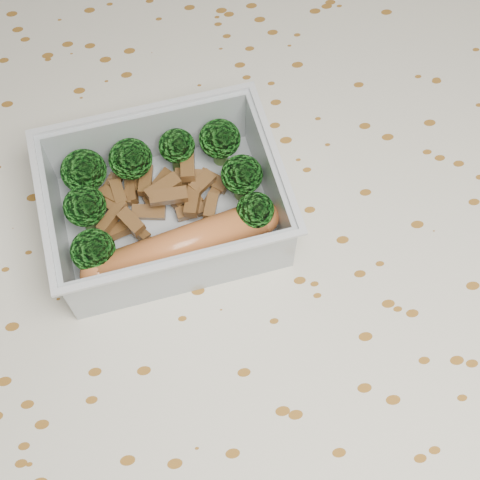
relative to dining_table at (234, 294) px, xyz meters
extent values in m
plane|color=olive|center=(0.00, 0.00, -0.67)|extent=(4.00, 4.00, 0.00)
cube|color=brown|center=(0.00, 0.00, 0.06)|extent=(1.40, 0.90, 0.04)
cube|color=silver|center=(0.00, 0.00, 0.09)|extent=(1.46, 0.96, 0.01)
cube|color=silver|center=(-0.04, 0.03, 0.09)|extent=(0.17, 0.14, 0.00)
cube|color=silver|center=(-0.05, 0.09, 0.12)|extent=(0.16, 0.02, 0.05)
cube|color=silver|center=(-0.04, -0.03, 0.12)|extent=(0.16, 0.02, 0.05)
cube|color=silver|center=(0.03, 0.04, 0.12)|extent=(0.02, 0.11, 0.05)
cube|color=silver|center=(-0.12, 0.02, 0.12)|extent=(0.02, 0.11, 0.05)
cube|color=silver|center=(-0.05, 0.09, 0.15)|extent=(0.17, 0.02, 0.00)
cube|color=silver|center=(-0.04, -0.03, 0.15)|extent=(0.17, 0.02, 0.00)
cube|color=silver|center=(0.04, 0.04, 0.15)|extent=(0.02, 0.12, 0.00)
cube|color=silver|center=(-0.12, 0.02, 0.15)|extent=(0.02, 0.12, 0.00)
cylinder|color=#608C3F|center=(-0.10, 0.06, 0.10)|extent=(0.01, 0.01, 0.02)
ellipsoid|color=#2A7921|center=(-0.10, 0.06, 0.12)|extent=(0.03, 0.03, 0.03)
cylinder|color=#608C3F|center=(-0.06, 0.07, 0.10)|extent=(0.01, 0.01, 0.02)
ellipsoid|color=#2A7921|center=(-0.06, 0.07, 0.12)|extent=(0.03, 0.03, 0.03)
cylinder|color=#608C3F|center=(-0.03, 0.07, 0.10)|extent=(0.01, 0.01, 0.02)
ellipsoid|color=#2A7921|center=(-0.03, 0.07, 0.12)|extent=(0.03, 0.03, 0.02)
cylinder|color=#608C3F|center=(0.00, 0.08, 0.10)|extent=(0.01, 0.01, 0.02)
ellipsoid|color=#2A7921|center=(0.00, 0.08, 0.12)|extent=(0.03, 0.03, 0.03)
cylinder|color=#608C3F|center=(-0.10, 0.03, 0.10)|extent=(0.01, 0.01, 0.02)
ellipsoid|color=#2A7921|center=(-0.10, 0.03, 0.12)|extent=(0.03, 0.03, 0.03)
cylinder|color=#608C3F|center=(0.01, 0.04, 0.10)|extent=(0.01, 0.01, 0.02)
ellipsoid|color=#2A7921|center=(0.01, 0.04, 0.12)|extent=(0.03, 0.03, 0.03)
cylinder|color=#608C3F|center=(-0.10, 0.00, 0.10)|extent=(0.01, 0.01, 0.02)
ellipsoid|color=#2A7921|center=(-0.10, 0.00, 0.12)|extent=(0.03, 0.03, 0.03)
cylinder|color=#608C3F|center=(0.02, 0.01, 0.10)|extent=(0.01, 0.01, 0.02)
ellipsoid|color=#2A7921|center=(0.02, 0.01, 0.12)|extent=(0.03, 0.03, 0.02)
cube|color=brown|center=(-0.02, 0.03, 0.11)|extent=(0.02, 0.03, 0.01)
cube|color=brown|center=(-0.07, 0.06, 0.10)|extent=(0.01, 0.02, 0.01)
cube|color=brown|center=(-0.06, 0.04, 0.10)|extent=(0.03, 0.02, 0.01)
cube|color=brown|center=(-0.02, 0.06, 0.11)|extent=(0.03, 0.02, 0.01)
cube|color=brown|center=(-0.08, 0.03, 0.11)|extent=(0.02, 0.03, 0.01)
cube|color=brown|center=(-0.03, 0.03, 0.10)|extent=(0.02, 0.01, 0.01)
cube|color=brown|center=(-0.07, 0.02, 0.10)|extent=(0.02, 0.02, 0.01)
cube|color=brown|center=(-0.08, 0.02, 0.10)|extent=(0.02, 0.02, 0.01)
cube|color=brown|center=(-0.04, 0.04, 0.12)|extent=(0.03, 0.02, 0.01)
cube|color=brown|center=(-0.01, 0.03, 0.11)|extent=(0.01, 0.02, 0.01)
cube|color=brown|center=(-0.04, 0.04, 0.10)|extent=(0.02, 0.02, 0.01)
cube|color=brown|center=(-0.04, 0.04, 0.11)|extent=(0.03, 0.01, 0.01)
cube|color=brown|center=(-0.02, 0.05, 0.10)|extent=(0.02, 0.03, 0.01)
cube|color=brown|center=(-0.05, 0.06, 0.10)|extent=(0.03, 0.03, 0.01)
cube|color=brown|center=(-0.08, 0.05, 0.11)|extent=(0.01, 0.02, 0.01)
cube|color=brown|center=(-0.02, 0.06, 0.11)|extent=(0.01, 0.03, 0.01)
cube|color=brown|center=(-0.07, 0.06, 0.10)|extent=(0.02, 0.03, 0.01)
cube|color=brown|center=(-0.02, 0.05, 0.11)|extent=(0.02, 0.02, 0.01)
cube|color=brown|center=(-0.07, 0.02, 0.12)|extent=(0.02, 0.02, 0.01)
cube|color=brown|center=(-0.01, 0.05, 0.10)|extent=(0.03, 0.02, 0.01)
cube|color=brown|center=(-0.05, 0.04, 0.10)|extent=(0.02, 0.02, 0.01)
cube|color=brown|center=(-0.06, 0.06, 0.11)|extent=(0.01, 0.03, 0.01)
cube|color=brown|center=(-0.08, 0.04, 0.11)|extent=(0.02, 0.03, 0.01)
cube|color=brown|center=(-0.01, 0.04, 0.10)|extent=(0.02, 0.03, 0.01)
cube|color=brown|center=(-0.08, 0.06, 0.10)|extent=(0.02, 0.02, 0.01)
cube|color=brown|center=(-0.08, 0.05, 0.11)|extent=(0.02, 0.02, 0.01)
cylinder|color=#CB6C34|center=(-0.04, 0.00, 0.11)|extent=(0.12, 0.05, 0.03)
sphere|color=#CB6C34|center=(0.02, 0.01, 0.11)|extent=(0.03, 0.03, 0.03)
sphere|color=#CB6C34|center=(-0.10, -0.02, 0.11)|extent=(0.03, 0.03, 0.03)
camera|label=1|loc=(-0.03, -0.21, 0.53)|focal=50.00mm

